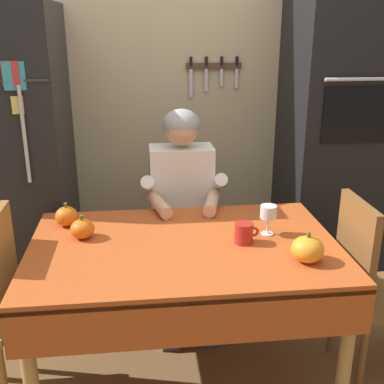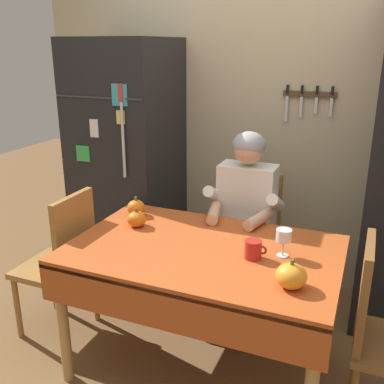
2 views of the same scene
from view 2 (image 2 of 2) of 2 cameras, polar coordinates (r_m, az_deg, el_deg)
ground_plane at (r=2.67m, az=0.51°, el=-22.51°), size 10.00×10.00×0.00m
back_wall_assembly at (r=3.32m, az=10.32°, el=10.41°), size 3.70×0.13×2.60m
refrigerator at (r=3.41m, az=-8.24°, el=3.85°), size 0.68×0.71×1.80m
dining_table at (r=2.35m, az=1.26°, el=-9.21°), size 1.40×0.90×0.74m
chair_behind_person at (r=3.09m, az=7.51°, el=-5.36°), size 0.40×0.40×0.93m
seated_person at (r=2.83m, az=6.68°, el=-2.61°), size 0.47×0.55×1.25m
chair_right_side at (r=2.29m, az=23.38°, el=-16.04°), size 0.40×0.40×0.93m
chair_left_side at (r=2.83m, az=-16.24°, el=-8.27°), size 0.40×0.40×0.93m
coffee_mug at (r=2.22m, az=7.91°, el=-7.34°), size 0.11×0.08×0.10m
wine_glass at (r=2.24m, az=11.74°, el=-5.64°), size 0.08×0.08×0.15m
pumpkin_large at (r=2.60m, az=-7.15°, el=-3.47°), size 0.11×0.11×0.11m
pumpkin_medium at (r=2.00m, az=12.66°, el=-10.51°), size 0.14×0.14×0.13m
pumpkin_small at (r=2.77m, az=-7.22°, el=-2.01°), size 0.11×0.11×0.12m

